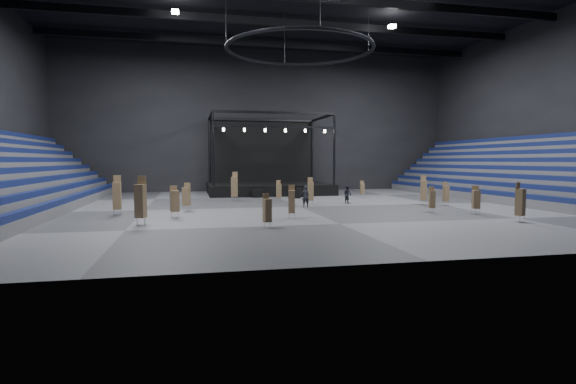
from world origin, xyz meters
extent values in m
plane|color=#4E4E51|center=(0.00, 0.00, 0.00)|extent=(50.00, 50.00, 0.00)
cube|color=black|center=(0.00, 21.00, 9.00)|extent=(50.00, 0.20, 18.00)
cube|color=black|center=(0.00, -21.00, 9.00)|extent=(50.00, 0.20, 18.00)
cube|color=black|center=(25.00, 0.00, 9.00)|extent=(0.20, 42.00, 18.00)
cube|color=#515154|center=(-21.40, 0.00, 0.38)|extent=(7.20, 40.00, 0.75)
cube|color=#0C1737|center=(-18.12, 0.00, 0.95)|extent=(0.59, 40.00, 0.40)
cube|color=#515154|center=(-21.85, 0.00, 0.75)|extent=(6.30, 40.00, 1.50)
cube|color=#0C1737|center=(-19.02, 0.00, 1.70)|extent=(0.59, 40.00, 0.40)
cube|color=#515154|center=(-22.30, 0.00, 1.12)|extent=(5.40, 40.00, 2.25)
cube|color=#0C1737|center=(-19.91, 0.00, 2.45)|extent=(0.59, 40.00, 0.40)
cube|color=#0C1737|center=(-20.82, 0.00, 3.20)|extent=(0.59, 40.00, 0.40)
cube|color=#0C1737|center=(-21.71, 0.00, 3.95)|extent=(0.59, 40.00, 0.40)
cube|color=#515154|center=(21.40, 0.00, 0.38)|extent=(7.20, 40.00, 0.75)
cube|color=#0C1737|center=(18.12, 0.00, 0.95)|extent=(0.59, 40.00, 0.40)
cube|color=#515154|center=(21.85, 0.00, 0.75)|extent=(6.30, 40.00, 1.50)
cube|color=#0C1737|center=(19.02, 0.00, 1.70)|extent=(0.59, 40.00, 0.40)
cube|color=#515154|center=(22.30, 0.00, 1.12)|extent=(5.40, 40.00, 2.25)
cube|color=#0C1737|center=(19.91, 0.00, 2.45)|extent=(0.59, 40.00, 0.40)
cube|color=#515154|center=(22.75, 0.00, 1.50)|extent=(4.50, 40.00, 3.00)
cube|color=#0C1737|center=(20.82, 0.00, 3.20)|extent=(0.59, 40.00, 0.40)
cube|color=#515154|center=(23.20, 0.00, 1.88)|extent=(3.60, 40.00, 3.75)
cube|color=#0C1737|center=(21.71, 0.00, 3.95)|extent=(0.59, 40.00, 0.40)
cube|color=#515154|center=(23.65, 0.00, 2.25)|extent=(2.70, 40.00, 4.50)
cube|color=#0C1737|center=(22.61, 0.00, 4.70)|extent=(0.59, 40.00, 0.40)
cube|color=#515154|center=(24.10, 0.00, 2.62)|extent=(1.80, 40.00, 5.25)
cube|color=#0C1737|center=(23.52, 0.00, 5.45)|extent=(0.59, 40.00, 0.40)
cube|color=#515154|center=(24.55, 0.00, 3.00)|extent=(0.90, 40.00, 6.00)
cube|color=#0C1737|center=(24.41, 0.00, 6.20)|extent=(0.59, 40.00, 0.40)
cube|color=black|center=(0.00, 15.50, 0.60)|extent=(14.00, 10.00, 1.20)
cube|color=black|center=(0.00, 20.30, 5.20)|extent=(13.30, 0.30, 8.00)
cylinder|color=black|center=(-6.60, 10.90, 5.10)|extent=(0.24, 0.24, 7.80)
cylinder|color=black|center=(-6.60, 20.10, 5.10)|extent=(0.24, 0.24, 7.80)
cylinder|color=black|center=(6.60, 10.90, 5.10)|extent=(0.24, 0.24, 7.80)
cylinder|color=black|center=(6.60, 20.10, 5.10)|extent=(0.24, 0.24, 7.80)
cube|color=black|center=(0.00, 10.90, 9.00)|extent=(13.40, 0.25, 0.25)
cube|color=black|center=(0.00, 20.10, 9.00)|extent=(13.40, 0.25, 0.25)
cube|color=black|center=(0.00, 10.90, 7.50)|extent=(13.40, 0.20, 0.20)
cylinder|color=white|center=(-5.50, 10.90, 7.10)|extent=(0.24, 0.24, 0.35)
cylinder|color=white|center=(-3.30, 10.90, 7.10)|extent=(0.24, 0.24, 0.35)
cylinder|color=white|center=(-1.10, 10.90, 7.10)|extent=(0.24, 0.24, 0.35)
cylinder|color=white|center=(1.10, 10.90, 7.10)|extent=(0.24, 0.24, 0.35)
cylinder|color=white|center=(3.30, 10.90, 7.10)|extent=(0.24, 0.24, 0.35)
cylinder|color=white|center=(5.50, 10.90, 7.10)|extent=(0.24, 0.24, 0.35)
torus|color=black|center=(0.00, 0.00, 13.00)|extent=(12.30, 12.30, 0.30)
cylinder|color=black|center=(6.00, 0.00, 15.50)|extent=(0.04, 0.04, 5.00)
cylinder|color=black|center=(0.00, 6.00, 15.50)|extent=(0.04, 0.04, 5.00)
cylinder|color=black|center=(-6.00, 0.00, 15.50)|extent=(0.04, 0.04, 5.00)
cube|color=black|center=(0.00, 7.00, 17.20)|extent=(49.00, 0.35, 0.70)
cube|color=black|center=(0.00, 15.00, 17.20)|extent=(49.00, 0.35, 0.70)
cube|color=white|center=(-10.00, 4.00, 16.60)|extent=(0.60, 0.60, 0.25)
cube|color=white|center=(10.00, 4.00, 16.60)|extent=(0.60, 0.60, 0.25)
cube|color=black|center=(-2.01, 10.21, 0.40)|extent=(1.28, 0.79, 0.80)
cube|color=black|center=(1.53, 8.46, 0.42)|extent=(1.39, 1.00, 0.84)
cube|color=black|center=(2.70, 9.76, 0.46)|extent=(1.44, 0.82, 0.92)
cylinder|color=silver|center=(-4.79, -11.35, 0.17)|extent=(0.03, 0.03, 0.34)
cylinder|color=silver|center=(-4.79, -11.02, 0.17)|extent=(0.03, 0.03, 0.34)
cylinder|color=silver|center=(-4.47, -11.35, 0.17)|extent=(0.03, 0.03, 0.34)
cylinder|color=silver|center=(-4.47, -11.02, 0.17)|extent=(0.03, 0.03, 0.34)
cube|color=#7E6345|center=(-4.63, -11.18, 1.01)|extent=(0.50, 0.50, 1.33)
cube|color=#7E6345|center=(-4.67, -11.02, 1.62)|extent=(0.39, 0.15, 0.73)
cylinder|color=silver|center=(11.29, -12.19, 0.20)|extent=(0.03, 0.03, 0.39)
cylinder|color=silver|center=(11.29, -11.81, 0.20)|extent=(0.03, 0.03, 0.39)
cylinder|color=silver|center=(11.66, -12.19, 0.20)|extent=(0.03, 0.03, 0.39)
cylinder|color=silver|center=(11.66, -11.81, 0.20)|extent=(0.03, 0.03, 0.39)
cube|color=#7E6345|center=(11.48, -12.00, 1.24)|extent=(0.62, 0.62, 1.69)
cube|color=#7E6345|center=(11.40, -11.82, 2.04)|extent=(0.44, 0.23, 0.93)
cylinder|color=silver|center=(-2.50, -7.53, 0.18)|extent=(0.03, 0.03, 0.36)
cylinder|color=silver|center=(-2.50, -7.18, 0.18)|extent=(0.03, 0.03, 0.36)
cylinder|color=silver|center=(-2.16, -7.53, 0.18)|extent=(0.03, 0.03, 0.36)
cylinder|color=silver|center=(-2.16, -7.18, 0.18)|extent=(0.03, 0.03, 0.36)
cube|color=#7E6345|center=(-2.33, -7.36, 1.13)|extent=(0.52, 0.52, 1.53)
cube|color=#7E6345|center=(-2.29, -7.18, 1.84)|extent=(0.42, 0.14, 0.84)
cylinder|color=silver|center=(1.18, 1.28, 0.19)|extent=(0.03, 0.03, 0.39)
cylinder|color=silver|center=(1.18, 1.65, 0.19)|extent=(0.03, 0.03, 0.39)
cylinder|color=silver|center=(1.55, 1.28, 0.19)|extent=(0.03, 0.03, 0.39)
cylinder|color=silver|center=(1.55, 1.65, 0.19)|extent=(0.03, 0.03, 0.39)
cube|color=#7E6345|center=(1.37, 1.46, 1.20)|extent=(0.51, 0.51, 1.62)
cube|color=#7E6345|center=(1.39, 1.65, 1.96)|extent=(0.45, 0.10, 0.89)
cylinder|color=silver|center=(11.06, -8.00, 0.20)|extent=(0.03, 0.03, 0.40)
cylinder|color=silver|center=(11.06, -7.62, 0.20)|extent=(0.03, 0.03, 0.40)
cylinder|color=silver|center=(11.44, -8.00, 0.20)|extent=(0.03, 0.03, 0.40)
cylinder|color=silver|center=(11.44, -7.62, 0.20)|extent=(0.03, 0.03, 0.40)
cube|color=#7E6345|center=(11.25, -7.81, 1.07)|extent=(0.60, 0.60, 1.33)
cube|color=#7E6345|center=(11.30, -7.62, 1.69)|extent=(0.46, 0.18, 0.73)
cylinder|color=silver|center=(8.52, -6.34, 0.17)|extent=(0.03, 0.03, 0.35)
cylinder|color=silver|center=(8.52, -6.01, 0.17)|extent=(0.03, 0.03, 0.35)
cylinder|color=silver|center=(8.85, -6.34, 0.17)|extent=(0.03, 0.03, 0.35)
cylinder|color=silver|center=(8.85, -6.01, 0.17)|extent=(0.03, 0.03, 0.35)
cube|color=#7E6345|center=(8.69, -6.18, 0.99)|extent=(0.50, 0.50, 1.29)
cube|color=#7E6345|center=(8.73, -6.01, 1.59)|extent=(0.40, 0.14, 0.71)
cylinder|color=silver|center=(-0.98, 4.68, 0.17)|extent=(0.03, 0.03, 0.35)
cylinder|color=silver|center=(-0.98, 5.01, 0.17)|extent=(0.03, 0.03, 0.35)
cylinder|color=silver|center=(-0.65, 4.68, 0.17)|extent=(0.03, 0.03, 0.35)
cylinder|color=silver|center=(-0.65, 5.01, 0.17)|extent=(0.03, 0.03, 0.35)
cube|color=#7E6345|center=(-0.81, 4.85, 1.03)|extent=(0.44, 0.44, 1.36)
cube|color=#7E6345|center=(-0.82, 5.02, 1.66)|extent=(0.40, 0.08, 0.75)
cylinder|color=silver|center=(-9.46, -1.53, 0.22)|extent=(0.03, 0.03, 0.43)
cylinder|color=silver|center=(-9.46, -1.12, 0.22)|extent=(0.03, 0.03, 0.43)
cylinder|color=silver|center=(-9.05, -1.53, 0.22)|extent=(0.03, 0.03, 0.43)
cylinder|color=silver|center=(-9.05, -1.12, 0.22)|extent=(0.03, 0.03, 0.43)
cube|color=#7E6345|center=(-9.26, -1.32, 1.13)|extent=(0.67, 0.67, 1.41)
cube|color=#7E6345|center=(-9.18, -1.12, 1.79)|extent=(0.48, 0.24, 0.78)
cylinder|color=silver|center=(-14.21, -3.38, 0.22)|extent=(0.03, 0.03, 0.44)
cylinder|color=silver|center=(-14.21, -2.97, 0.22)|extent=(0.03, 0.03, 0.44)
cylinder|color=silver|center=(-13.79, -3.38, 0.22)|extent=(0.03, 0.03, 0.44)
cylinder|color=silver|center=(-13.79, -2.97, 0.22)|extent=(0.03, 0.03, 0.44)
cube|color=#7E6345|center=(-14.00, -3.17, 1.40)|extent=(0.54, 0.54, 1.93)
cube|color=#7E6345|center=(-14.00, -2.95, 2.31)|extent=(0.51, 0.07, 1.06)
cylinder|color=silver|center=(8.62, 7.84, 0.17)|extent=(0.03, 0.03, 0.35)
cylinder|color=silver|center=(8.62, 8.16, 0.17)|extent=(0.03, 0.03, 0.35)
cylinder|color=silver|center=(8.95, 7.84, 0.17)|extent=(0.03, 0.03, 0.35)
cylinder|color=silver|center=(8.95, 8.16, 0.17)|extent=(0.03, 0.03, 0.35)
cube|color=#7E6345|center=(8.78, 8.00, 0.92)|extent=(0.46, 0.46, 1.15)
cube|color=#7E6345|center=(8.80, 8.17, 1.45)|extent=(0.40, 0.10, 0.63)
cylinder|color=silver|center=(12.40, -1.91, 0.17)|extent=(0.03, 0.03, 0.35)
cylinder|color=silver|center=(12.40, -1.58, 0.17)|extent=(0.03, 0.03, 0.35)
cylinder|color=silver|center=(12.74, -1.91, 0.17)|extent=(0.03, 0.03, 0.35)
cylinder|color=silver|center=(12.74, -1.58, 0.17)|extent=(0.03, 0.03, 0.35)
cube|color=#7E6345|center=(12.57, -1.75, 1.04)|extent=(0.43, 0.43, 1.38)
cube|color=#7E6345|center=(12.57, -1.57, 1.67)|extent=(0.40, 0.06, 0.76)
cylinder|color=silver|center=(-10.20, -5.61, 0.22)|extent=(0.03, 0.03, 0.43)
cylinder|color=silver|center=(-10.20, -5.20, 0.22)|extent=(0.03, 0.03, 0.43)
cylinder|color=silver|center=(-9.79, -5.61, 0.22)|extent=(0.03, 0.03, 0.43)
cylinder|color=silver|center=(-9.79, -5.20, 0.22)|extent=(0.03, 0.03, 0.43)
cube|color=#7E6345|center=(-9.99, -5.40, 1.14)|extent=(0.66, 0.66, 1.42)
cube|color=#7E6345|center=(-10.06, -5.20, 1.80)|extent=(0.49, 0.22, 0.78)
cylinder|color=silver|center=(-5.06, 6.05, 0.22)|extent=(0.03, 0.03, 0.44)
cylinder|color=silver|center=(-5.06, 6.47, 0.22)|extent=(0.03, 0.03, 0.44)
cylinder|color=silver|center=(-4.64, 6.05, 0.22)|extent=(0.03, 0.03, 0.44)
cylinder|color=silver|center=(-4.64, 6.47, 0.22)|extent=(0.03, 0.03, 0.44)
cube|color=#7E6345|center=(-4.85, 6.26, 1.39)|extent=(0.69, 0.69, 1.90)
cube|color=#7E6345|center=(-4.77, 6.47, 2.29)|extent=(0.49, 0.25, 1.04)
cylinder|color=silver|center=(-12.08, -8.76, 0.23)|extent=(0.03, 0.03, 0.46)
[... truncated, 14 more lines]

